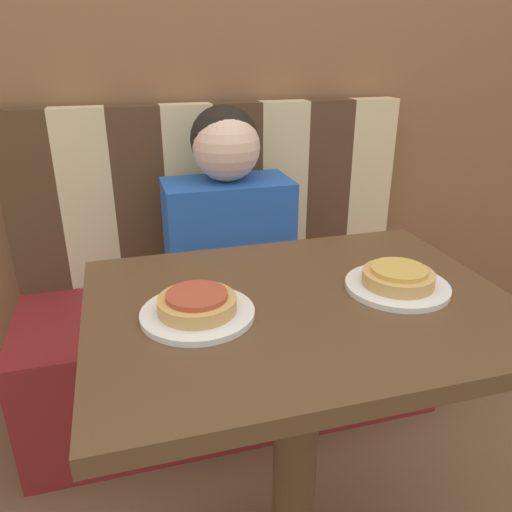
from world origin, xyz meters
TOP-DOWN VIEW (x-y plane):
  - wall_back at (0.00, 0.97)m, footprint 7.00×0.05m
  - booth_seat at (0.00, 0.65)m, footprint 1.36×0.53m
  - booth_backrest at (0.00, 0.88)m, footprint 1.36×0.08m
  - dining_table at (0.00, 0.00)m, footprint 0.83×0.62m
  - person at (0.00, 0.66)m, footprint 0.39×0.23m
  - plate_left at (-0.21, -0.01)m, footprint 0.21×0.21m
  - plate_right at (0.21, -0.01)m, footprint 0.21×0.21m
  - pizza_left at (-0.21, -0.01)m, footprint 0.14×0.14m
  - pizza_right at (0.21, -0.01)m, footprint 0.14×0.14m

SIDE VIEW (x-z plane):
  - booth_seat at x=0.00m, z-range 0.00..0.43m
  - dining_table at x=0.00m, z-range 0.25..1.00m
  - booth_backrest at x=0.00m, z-range 0.43..1.03m
  - person at x=0.00m, z-range 0.43..1.04m
  - plate_left at x=-0.21m, z-range 0.75..0.76m
  - plate_right at x=0.21m, z-range 0.75..0.76m
  - pizza_left at x=-0.21m, z-range 0.76..0.79m
  - pizza_right at x=0.21m, z-range 0.76..0.79m
  - wall_back at x=0.00m, z-range 0.00..2.60m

